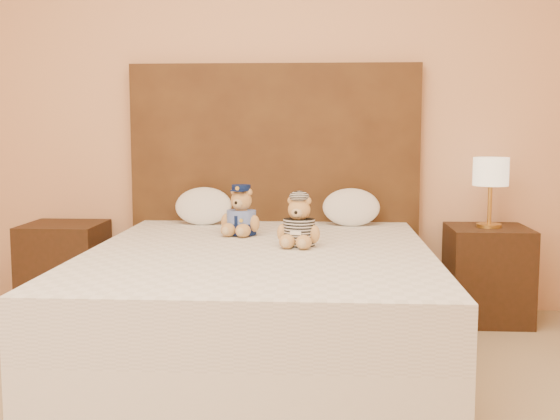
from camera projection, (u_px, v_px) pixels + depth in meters
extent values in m
cube|color=#E9AC7F|center=(275.00, 89.00, 4.25)|extent=(4.00, 0.04, 2.70)
cube|color=white|center=(260.00, 331.00, 3.35)|extent=(1.60, 2.00, 0.30)
cube|color=white|center=(260.00, 275.00, 3.32)|extent=(1.60, 2.00, 0.25)
cube|color=#523418|center=(275.00, 188.00, 4.28)|extent=(1.75, 0.08, 1.50)
cube|color=#351D10|center=(65.00, 269.00, 4.21)|extent=(0.45, 0.45, 0.55)
cube|color=#351D10|center=(487.00, 274.00, 4.06)|extent=(0.45, 0.45, 0.55)
cylinder|color=gold|center=(489.00, 225.00, 4.02)|extent=(0.14, 0.14, 0.02)
cylinder|color=gold|center=(490.00, 203.00, 4.01)|extent=(0.02, 0.02, 0.26)
cylinder|color=beige|center=(491.00, 172.00, 3.99)|extent=(0.20, 0.20, 0.16)
ellipsoid|color=white|center=(203.00, 204.00, 4.14)|extent=(0.34, 0.22, 0.24)
ellipsoid|color=white|center=(351.00, 205.00, 4.09)|extent=(0.33, 0.22, 0.24)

